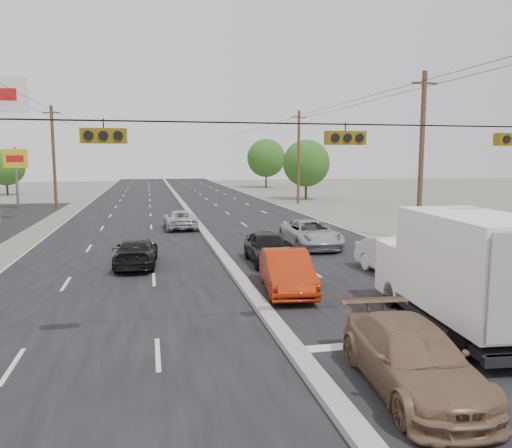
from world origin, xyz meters
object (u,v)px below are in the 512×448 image
at_px(tan_sedan, 412,358).
at_px(queue_car_a, 268,248).
at_px(utility_pole_left_c, 54,156).
at_px(box_truck, 461,270).
at_px(queue_car_c, 311,234).
at_px(tree_right_far, 266,158).
at_px(utility_pole_right_c, 299,157).
at_px(red_sedan, 287,272).
at_px(pole_sign_far, 16,164).
at_px(queue_car_b, 400,258).
at_px(oncoming_far, 180,220).
at_px(oncoming_near, 136,252).
at_px(utility_pole_right_b, 421,155).
at_px(tree_right_mid, 306,163).
at_px(tree_left_far, 6,167).

bearing_deg(tan_sedan, queue_car_a, 94.85).
relative_size(utility_pole_left_c, box_truck, 1.44).
xyz_separation_m(tan_sedan, queue_car_c, (3.39, 16.94, 0.04)).
height_order(tree_right_far, box_truck, tree_right_far).
distance_m(utility_pole_right_c, tree_right_far, 30.20).
xyz_separation_m(tan_sedan, queue_car_a, (0.02, 13.22, 0.05)).
bearing_deg(red_sedan, pole_sign_far, 123.29).
height_order(utility_pole_left_c, queue_car_a, utility_pole_left_c).
xyz_separation_m(queue_car_a, queue_car_b, (4.81, -3.65, 0.04)).
xyz_separation_m(utility_pole_right_c, pole_sign_far, (-28.50, -0.00, -0.70)).
xyz_separation_m(red_sedan, queue_car_c, (3.85, 8.74, -0.02)).
bearing_deg(pole_sign_far, oncoming_far, -49.75).
height_order(red_sedan, queue_car_b, queue_car_b).
xyz_separation_m(box_truck, oncoming_near, (-9.26, 10.72, -1.11)).
relative_size(utility_pole_right_c, red_sedan, 2.16).
xyz_separation_m(utility_pole_left_c, box_truck, (17.62, -39.93, -3.35)).
relative_size(box_truck, queue_car_b, 1.45).
relative_size(pole_sign_far, oncoming_far, 1.29).
relative_size(utility_pole_right_b, tree_right_far, 1.23).
bearing_deg(box_truck, oncoming_near, 135.91).
xyz_separation_m(red_sedan, queue_car_a, (0.49, 5.02, -0.01)).
relative_size(pole_sign_far, queue_car_b, 1.25).
bearing_deg(queue_car_a, tan_sedan, -89.20).
bearing_deg(red_sedan, oncoming_near, 141.10).
distance_m(tree_right_mid, box_truck, 46.08).
bearing_deg(queue_car_a, tree_left_far, 116.48).
distance_m(utility_pole_right_c, box_truck, 40.75).
xyz_separation_m(utility_pole_left_c, utility_pole_right_b, (25.00, -25.00, 0.00)).
xyz_separation_m(utility_pole_right_b, red_sedan, (-11.10, -9.89, -4.34)).
xyz_separation_m(utility_pole_right_c, tree_right_far, (3.50, 30.00, -0.15)).
bearing_deg(red_sedan, utility_pole_right_c, 79.13).
height_order(queue_car_a, queue_car_c, queue_car_a).
bearing_deg(pole_sign_far, utility_pole_left_c, 0.00).
bearing_deg(utility_pole_right_b, red_sedan, -138.31).
xyz_separation_m(tan_sedan, oncoming_far, (-3.27, 25.84, -0.06)).
xyz_separation_m(utility_pole_left_c, pole_sign_far, (-3.50, -0.00, -0.70)).
bearing_deg(utility_pole_right_b, box_truck, -116.29).
bearing_deg(utility_pole_left_c, red_sedan, -68.28).
bearing_deg(oncoming_far, tree_left_far, -62.26).
xyz_separation_m(tree_right_far, oncoming_far, (-17.40, -47.25, -4.31)).
relative_size(tree_left_far, tan_sedan, 1.26).
relative_size(utility_pole_right_b, queue_car_c, 1.87).
distance_m(tree_right_far, queue_car_c, 57.32).
height_order(tan_sedan, queue_car_b, queue_car_b).
bearing_deg(box_truck, utility_pole_right_b, 68.79).
bearing_deg(queue_car_b, tan_sedan, -122.27).
xyz_separation_m(utility_pole_right_b, queue_car_b, (-5.80, -8.52, -4.32)).
distance_m(utility_pole_left_c, tree_right_far, 41.38).
relative_size(tree_right_mid, tan_sedan, 1.47).
bearing_deg(red_sedan, queue_car_a, 91.21).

